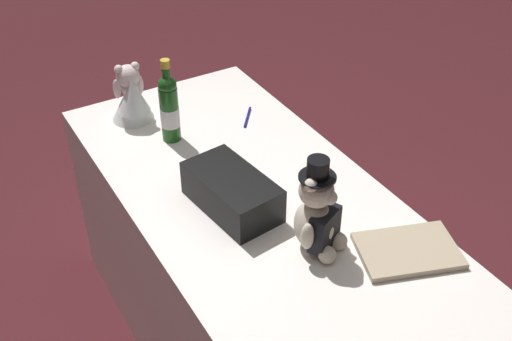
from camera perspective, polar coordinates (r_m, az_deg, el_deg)
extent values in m
cube|color=white|center=(2.31, 0.00, -10.06)|extent=(1.65, 0.77, 0.80)
ellipsoid|color=beige|center=(1.81, 5.23, -4.86)|extent=(0.12, 0.11, 0.16)
cube|color=black|center=(1.80, 6.17, -5.25)|extent=(0.09, 0.12, 0.12)
sphere|color=beige|center=(1.73, 5.45, -1.80)|extent=(0.10, 0.10, 0.10)
sphere|color=beige|center=(1.72, 6.65, -2.43)|extent=(0.04, 0.04, 0.04)
sphere|color=beige|center=(1.68, 4.94, -1.34)|extent=(0.04, 0.04, 0.04)
sphere|color=beige|center=(1.73, 6.08, -0.18)|extent=(0.04, 0.04, 0.04)
ellipsoid|color=beige|center=(1.75, 4.64, -5.92)|extent=(0.04, 0.04, 0.09)
ellipsoid|color=beige|center=(1.84, 6.67, -3.64)|extent=(0.04, 0.04, 0.09)
sphere|color=beige|center=(1.80, 6.40, -7.52)|extent=(0.05, 0.05, 0.05)
sphere|color=beige|center=(1.85, 7.42, -6.29)|extent=(0.05, 0.05, 0.05)
cylinder|color=black|center=(1.71, 5.53, -0.59)|extent=(0.10, 0.10, 0.01)
cylinder|color=black|center=(1.69, 5.59, 0.23)|extent=(0.06, 0.06, 0.05)
cone|color=white|center=(2.44, -11.13, 6.08)|extent=(0.16, 0.16, 0.14)
ellipsoid|color=white|center=(2.41, -11.30, 7.30)|extent=(0.07, 0.06, 0.06)
sphere|color=silver|center=(2.38, -11.43, 8.30)|extent=(0.09, 0.09, 0.09)
sphere|color=silver|center=(2.42, -11.63, 8.56)|extent=(0.04, 0.04, 0.04)
sphere|color=silver|center=(2.37, -10.82, 9.19)|extent=(0.03, 0.03, 0.03)
sphere|color=silver|center=(2.36, -12.24, 8.88)|extent=(0.03, 0.03, 0.03)
ellipsoid|color=silver|center=(2.43, -10.40, 7.61)|extent=(0.03, 0.03, 0.08)
ellipsoid|color=silver|center=(2.42, -12.40, 7.16)|extent=(0.03, 0.03, 0.08)
cone|color=white|center=(2.37, -11.00, 6.63)|extent=(0.13, 0.13, 0.13)
cylinder|color=#1B521A|center=(2.27, -7.75, 5.05)|extent=(0.07, 0.07, 0.21)
sphere|color=#1B521A|center=(2.21, -7.99, 7.60)|extent=(0.07, 0.07, 0.07)
cylinder|color=#1B521A|center=(2.19, -8.09, 8.74)|extent=(0.03, 0.03, 0.08)
cylinder|color=gold|center=(2.18, -8.16, 9.47)|extent=(0.03, 0.03, 0.03)
cylinder|color=silver|center=(2.28, -7.73, 4.83)|extent=(0.07, 0.07, 0.07)
cylinder|color=navy|center=(2.42, -0.77, 4.83)|extent=(0.12, 0.09, 0.01)
cone|color=silver|center=(2.48, -0.53, 5.67)|extent=(0.02, 0.02, 0.01)
cube|color=black|center=(1.96, -2.18, -1.94)|extent=(0.34, 0.21, 0.12)
cube|color=#B7B7BF|center=(1.93, -4.50, -2.55)|extent=(0.04, 0.01, 0.03)
cube|color=tan|center=(1.88, 13.48, -7.01)|extent=(0.27, 0.33, 0.02)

